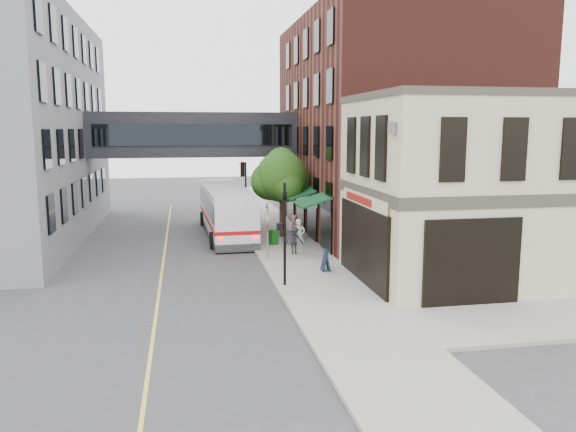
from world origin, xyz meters
name	(u,v)px	position (x,y,z in m)	size (l,w,h in m)	color
ground	(284,302)	(0.00, 0.00, 0.00)	(120.00, 120.00, 0.00)	#38383A
sidewalk_main	(276,235)	(2.00, 14.00, 0.07)	(4.00, 60.00, 0.15)	gray
corner_building	(470,189)	(8.97, 2.00, 4.21)	(10.19, 8.12, 8.45)	#C0B092
brick_building	(390,127)	(9.98, 15.00, 6.99)	(13.76, 18.00, 14.00)	#491D17
skyway_bridge	(194,135)	(-3.00, 18.00, 6.50)	(14.00, 3.18, 3.00)	black
traffic_signal_near	(284,221)	(0.37, 2.00, 2.98)	(0.44, 0.22, 4.60)	black
traffic_signal_far	(244,181)	(0.26, 17.00, 3.34)	(0.53, 0.28, 4.50)	black
street_sign_pole	(267,226)	(0.39, 7.00, 1.93)	(0.08, 0.75, 3.00)	gray
street_tree	(281,177)	(2.19, 13.22, 3.91)	(3.80, 3.20, 5.60)	#382619
lane_marking	(164,254)	(-5.00, 10.00, 0.01)	(0.12, 40.00, 0.01)	#D8CC4C
bus	(226,208)	(-1.14, 14.99, 1.76)	(3.15, 11.77, 3.14)	white
pedestrian_a	(299,236)	(2.33, 8.18, 1.09)	(0.68, 0.45, 1.88)	silver
pedestrian_b	(295,230)	(2.51, 10.29, 1.04)	(0.86, 0.67, 1.77)	pink
pedestrian_c	(294,240)	(2.00, 7.95, 0.91)	(0.99, 0.57, 1.53)	#212229
newspaper_box	(274,237)	(1.30, 10.64, 0.59)	(0.44, 0.39, 0.88)	#145915
sandwich_board	(326,260)	(2.78, 4.11, 0.67)	(0.37, 0.58, 1.04)	#111D33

